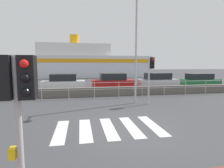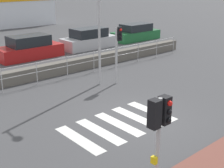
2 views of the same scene
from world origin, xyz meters
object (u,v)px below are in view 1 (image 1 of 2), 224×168
object	(u,v)px
ferry_boat	(87,63)
traffic_light_near	(17,93)
parked_car_white	(64,83)
parked_car_silver	(157,81)
parked_car_red	(113,82)
streetlamp	(137,40)
parked_car_green	(199,81)
traffic_light_far	(151,70)

from	to	relation	value
ferry_boat	traffic_light_near	bearing A→B (deg)	-94.13
parked_car_white	parked_car_silver	world-z (taller)	parked_car_silver
traffic_light_near	parked_car_silver	xyz separation A→B (m)	(9.45, 15.20, -1.37)
traffic_light_near	parked_car_red	size ratio (longest dim) A/B	0.60
traffic_light_near	streetlamp	xyz separation A→B (m)	(4.43, 7.49, 1.95)
streetlamp	ferry_boat	world-z (taller)	ferry_boat
ferry_boat	parked_car_white	size ratio (longest dim) A/B	5.62
ferry_boat	parked_car_silver	distance (m)	18.48
parked_car_red	traffic_light_near	bearing A→B (deg)	-106.07
streetlamp	parked_car_green	bearing A→B (deg)	37.08
traffic_light_far	traffic_light_near	bearing A→B (deg)	-126.06
parked_car_white	parked_car_red	distance (m)	5.04
parked_car_green	parked_car_white	bearing A→B (deg)	-180.00
traffic_light_near	parked_car_white	bearing A→B (deg)	92.48
ferry_boat	parked_car_silver	xyz separation A→B (m)	(7.13, -16.93, -2.04)
traffic_light_far	parked_car_green	size ratio (longest dim) A/B	0.65
parked_car_red	parked_car_green	world-z (taller)	parked_car_red
traffic_light_far	parked_car_red	world-z (taller)	traffic_light_far
streetlamp	parked_car_red	xyz separation A→B (m)	(-0.05, 7.72, -3.32)
traffic_light_near	parked_car_green	distance (m)	21.16
streetlamp	ferry_boat	xyz separation A→B (m)	(-2.11, 24.65, -1.28)
ferry_boat	traffic_light_far	bearing A→B (deg)	-83.32
ferry_boat	parked_car_red	xyz separation A→B (m)	(2.06, -16.93, -2.04)
traffic_light_far	streetlamp	distance (m)	2.04
traffic_light_far	parked_car_white	size ratio (longest dim) A/B	0.69
parked_car_red	parked_car_green	distance (m)	10.26
traffic_light_near	ferry_boat	bearing A→B (deg)	85.87
traffic_light_near	parked_car_silver	world-z (taller)	traffic_light_near
parked_car_red	traffic_light_far	bearing A→B (deg)	-83.83
ferry_boat	parked_car_silver	world-z (taller)	ferry_boat
traffic_light_near	parked_car_red	distance (m)	15.88
traffic_light_near	parked_car_white	world-z (taller)	traffic_light_near
traffic_light_far	parked_car_red	size ratio (longest dim) A/B	0.66
traffic_light_near	parked_car_red	world-z (taller)	traffic_light_near
traffic_light_near	parked_car_silver	distance (m)	17.95
traffic_light_near	parked_car_green	bearing A→B (deg)	46.08
traffic_light_near	streetlamp	bearing A→B (deg)	59.37
traffic_light_far	parked_car_white	distance (m)	10.05
parked_car_silver	parked_car_green	size ratio (longest dim) A/B	0.98
parked_car_silver	parked_car_green	world-z (taller)	parked_car_silver
traffic_light_near	streetlamp	world-z (taller)	streetlamp
parked_car_silver	parked_car_green	distance (m)	5.19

